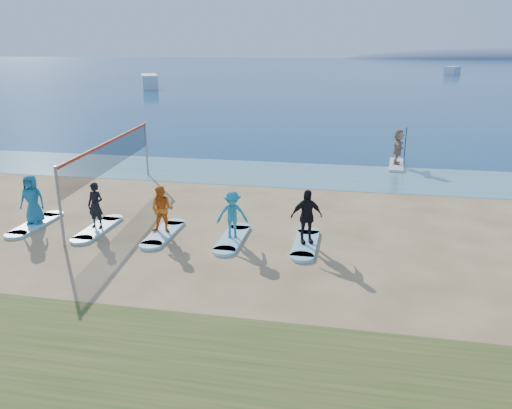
% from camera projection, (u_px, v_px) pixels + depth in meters
% --- Properties ---
extents(ground, '(600.00, 600.00, 0.00)m').
position_uv_depth(ground, '(211.00, 260.00, 14.31)').
color(ground, tan).
rests_on(ground, ground).
extents(shallow_water, '(600.00, 600.00, 0.00)m').
position_uv_depth(shallow_water, '(271.00, 173.00, 24.13)').
color(shallow_water, teal).
rests_on(shallow_water, ground).
extents(ocean, '(600.00, 600.00, 0.00)m').
position_uv_depth(ocean, '(346.00, 66.00, 164.05)').
color(ocean, navy).
rests_on(ocean, ground).
extents(volleyball_net, '(1.12, 9.03, 2.50)m').
position_uv_depth(volleyball_net, '(111.00, 155.00, 19.05)').
color(volleyball_net, gray).
rests_on(volleyball_net, ground).
extents(paddleboard, '(0.93, 3.05, 0.12)m').
position_uv_depth(paddleboard, '(396.00, 165.00, 25.68)').
color(paddleboard, silver).
rests_on(paddleboard, ground).
extents(paddleboarder, '(0.67, 1.68, 1.76)m').
position_uv_depth(paddleboarder, '(398.00, 147.00, 25.39)').
color(paddleboarder, tan).
rests_on(paddleboarder, paddleboard).
extents(boat_offshore_a, '(5.16, 7.87, 1.96)m').
position_uv_depth(boat_offshore_a, '(150.00, 88.00, 75.93)').
color(boat_offshore_a, silver).
rests_on(boat_offshore_a, ground).
extents(boat_offshore_b, '(4.49, 6.38, 1.73)m').
position_uv_depth(boat_offshore_b, '(452.00, 74.00, 115.35)').
color(boat_offshore_b, silver).
rests_on(boat_offshore_b, ground).
extents(surfboard_0, '(0.70, 2.20, 0.09)m').
position_uv_depth(surfboard_0, '(36.00, 224.00, 17.06)').
color(surfboard_0, '#9CE2F2').
rests_on(surfboard_0, ground).
extents(student_0, '(0.89, 0.65, 1.68)m').
position_uv_depth(student_0, '(32.00, 199.00, 16.79)').
color(student_0, '#1D6F8F').
rests_on(student_0, surfboard_0).
extents(surfboard_1, '(0.70, 2.20, 0.09)m').
position_uv_depth(surfboard_1, '(98.00, 229.00, 16.63)').
color(surfboard_1, '#9CE2F2').
rests_on(surfboard_1, ground).
extents(student_1, '(0.60, 0.43, 1.53)m').
position_uv_depth(student_1, '(96.00, 205.00, 16.39)').
color(student_1, black).
rests_on(student_1, surfboard_1).
extents(surfboard_2, '(0.70, 2.20, 0.09)m').
position_uv_depth(surfboard_2, '(163.00, 233.00, 16.21)').
color(surfboard_2, '#9CE2F2').
rests_on(surfboard_2, ground).
extents(student_2, '(0.78, 0.63, 1.54)m').
position_uv_depth(student_2, '(162.00, 210.00, 15.96)').
color(student_2, orange).
rests_on(student_2, surfboard_2).
extents(surfboard_3, '(0.70, 2.20, 0.09)m').
position_uv_depth(surfboard_3, '(233.00, 238.00, 15.78)').
color(surfboard_3, '#9CE2F2').
rests_on(surfboard_3, ground).
extents(student_3, '(1.08, 0.79, 1.51)m').
position_uv_depth(student_3, '(232.00, 215.00, 15.54)').
color(student_3, teal).
rests_on(student_3, surfboard_3).
extents(surfboard_4, '(0.70, 2.20, 0.09)m').
position_uv_depth(surfboard_4, '(305.00, 244.00, 15.35)').
color(surfboard_4, '#9CE2F2').
rests_on(surfboard_4, ground).
extents(student_4, '(1.07, 0.75, 1.68)m').
position_uv_depth(student_4, '(306.00, 217.00, 15.09)').
color(student_4, black).
rests_on(student_4, surfboard_4).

